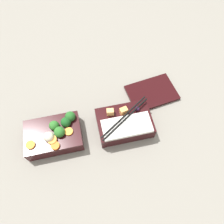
# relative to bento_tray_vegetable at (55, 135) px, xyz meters

# --- Properties ---
(ground_plane) EXTENTS (3.00, 3.00, 0.00)m
(ground_plane) POSITION_rel_bento_tray_vegetable_xyz_m (0.12, 0.00, -0.03)
(ground_plane) COLOR gray
(bento_tray_vegetable) EXTENTS (0.18, 0.12, 0.08)m
(bento_tray_vegetable) POSITION_rel_bento_tray_vegetable_xyz_m (0.00, 0.00, 0.00)
(bento_tray_vegetable) COLOR black
(bento_tray_vegetable) RESTS_ON ground_plane
(bento_tray_rice) EXTENTS (0.18, 0.12, 0.07)m
(bento_tray_rice) POSITION_rel_bento_tray_vegetable_xyz_m (0.23, -0.01, -0.00)
(bento_tray_rice) COLOR black
(bento_tray_rice) RESTS_ON ground_plane
(bento_lid) EXTENTS (0.19, 0.14, 0.01)m
(bento_lid) POSITION_rel_bento_tray_vegetable_xyz_m (0.36, 0.10, -0.02)
(bento_lid) COLOR black
(bento_lid) RESTS_ON ground_plane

